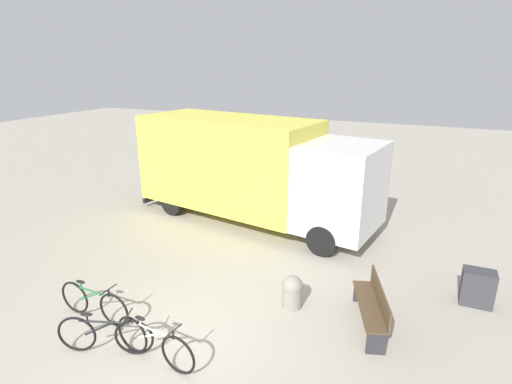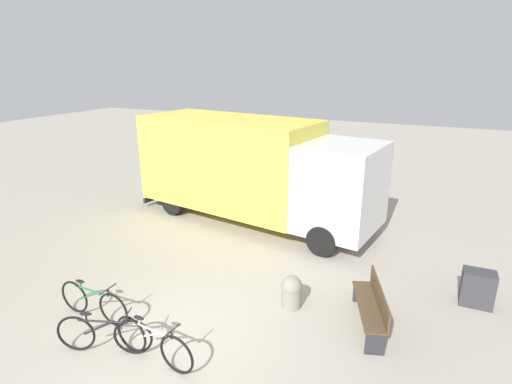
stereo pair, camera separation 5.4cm
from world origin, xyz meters
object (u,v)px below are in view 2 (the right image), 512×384
park_bench (373,304)px  bicycle_near (93,302)px  utility_box (478,288)px  delivery_truck (251,167)px  bicycle_middle (104,334)px  bollard_near_bench (292,291)px  bicycle_far (153,343)px

park_bench → bicycle_near: bearing=93.4°
park_bench → utility_box: bearing=-67.4°
delivery_truck → bicycle_middle: 6.92m
bicycle_near → bicycle_middle: size_ratio=1.05×
bollard_near_bench → park_bench: bearing=0.8°
delivery_truck → bollard_near_bench: delivery_truck is taller
bicycle_far → utility_box: bicycle_far is taller
utility_box → bollard_near_bench: bearing=-154.6°
delivery_truck → bicycle_near: 6.30m
bicycle_far → bollard_near_bench: size_ratio=2.47×
delivery_truck → park_bench: 6.18m
bicycle_near → bicycle_far: (1.84, -0.48, 0.00)m
bicycle_near → bollard_near_bench: 3.97m
delivery_truck → park_bench: size_ratio=4.59×
park_bench → bicycle_near: 5.44m
bollard_near_bench → utility_box: bearing=25.4°
park_bench → bollard_near_bench: size_ratio=2.52×
bicycle_far → bollard_near_bench: 2.95m
park_bench → bicycle_near: park_bench is taller
park_bench → bicycle_middle: size_ratio=1.07×
bicycle_far → utility_box: 6.57m
bicycle_middle → bicycle_far: same height
delivery_truck → utility_box: 6.93m
park_bench → bollard_near_bench: (-1.62, -0.02, -0.11)m
bicycle_near → utility_box: (6.93, 3.67, 0.01)m
bicycle_near → bicycle_far: 1.90m
bicycle_middle → utility_box: size_ratio=2.14×
bicycle_far → bollard_near_bench: bearing=63.4°
delivery_truck → bicycle_middle: size_ratio=4.91×
bicycle_middle → utility_box: bearing=16.3°
bicycle_middle → bicycle_far: bearing=-9.1°
bicycle_near → bicycle_middle: bearing=-34.8°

